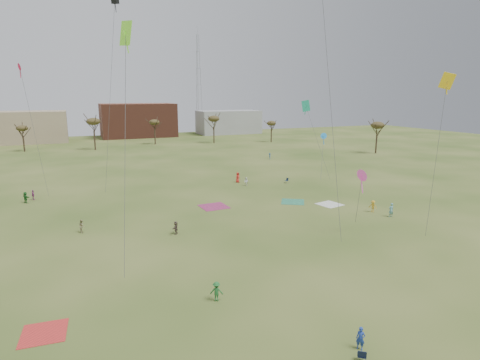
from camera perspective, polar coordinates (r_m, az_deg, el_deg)
name	(u,v)px	position (r m, az deg, el deg)	size (l,w,h in m)	color
ground	(291,264)	(37.31, 7.37, -11.94)	(260.00, 260.00, 0.00)	#304A17
flyer_near_center	(217,291)	(30.80, -3.41, -15.78)	(0.99, 0.57, 1.53)	#21642B
flyer_near_right	(361,338)	(26.83, 17.03, -21.06)	(0.53, 0.35, 1.46)	navy
spectator_fore_b	(82,226)	(48.08, -21.89, -6.19)	(0.72, 0.56, 1.49)	#958B5F
spectator_fore_c	(176,228)	(44.70, -9.26, -6.82)	(1.37, 0.44, 1.48)	brown
flyer_mid_b	(373,206)	(55.02, 18.66, -3.61)	(1.03, 0.59, 1.60)	gold
flyer_mid_c	(391,210)	(53.66, 21.01, -4.06)	(0.66, 0.43, 1.82)	#63A1A5
spectator_mid_d	(33,195)	(65.54, -27.74, -1.93)	(0.89, 0.37, 1.52)	#A24385
spectator_mid_e	(246,182)	(67.05, 0.90, -0.25)	(0.69, 0.54, 1.43)	white
flyer_far_a	(26,197)	(64.28, -28.60, -2.23)	(1.51, 0.48, 1.63)	#257029
flyer_far_b	(238,177)	(69.55, -0.33, 0.38)	(0.89, 0.58, 1.82)	red
flyer_far_c	(270,156)	(95.16, 4.31, 3.46)	(0.94, 0.54, 1.45)	navy
blanket_red	(44,333)	(30.39, -26.48, -19.22)	(2.78, 2.78, 0.03)	red
blanket_cream	(330,204)	(57.32, 12.83, -3.46)	(3.02, 3.02, 0.03)	white
blanket_plum	(214,207)	(54.94, -3.79, -3.86)	(3.63, 3.63, 0.03)	#972E5D
blanket_olive	(293,202)	(57.72, 7.64, -3.15)	(3.24, 3.24, 0.03)	#30845F
camp_chair_center	(362,358)	(26.08, 17.18, -23.38)	(0.73, 0.74, 0.87)	#131B34
camp_chair_right	(286,182)	(69.75, 6.73, -0.22)	(0.64, 0.61, 0.87)	#16243C
kites_aloft	(168,59)	(52.18, -10.30, 16.85)	(62.89, 33.29, 27.79)	black
tree_line	(132,126)	(109.64, -15.37, 7.57)	(117.44, 49.32, 8.91)	#3A2B1E
building_tan	(13,127)	(145.65, -30.03, 6.60)	(32.00, 14.00, 10.00)	#937F60
building_brick	(138,120)	(151.20, -14.53, 8.37)	(26.00, 16.00, 12.00)	brown
building_grey	(229,122)	(158.42, -1.66, 8.37)	(24.00, 12.00, 9.00)	gray
radio_tower	(198,84)	(161.42, -6.03, 13.61)	(1.51, 1.72, 41.00)	#9EA3A8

